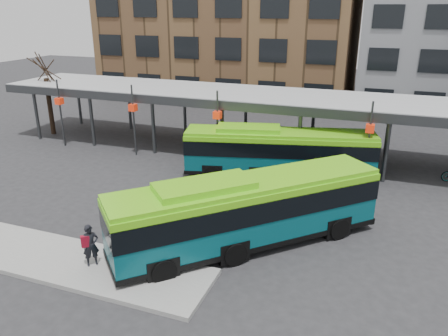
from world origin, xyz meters
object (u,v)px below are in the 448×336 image
at_px(bus_front, 247,210).
at_px(bus_rear, 278,151).
at_px(pedestrian, 90,245).
at_px(tree, 50,104).

relative_size(bus_front, bus_rear, 0.89).
bearing_deg(pedestrian, tree, 88.88).
distance_m(tree, bus_rear, 19.25).
height_order(bus_front, pedestrian, bus_front).
distance_m(tree, pedestrian, 21.02).
relative_size(tree, pedestrian, 3.32).
relative_size(bus_rear, pedestrian, 6.67).
bearing_deg(tree, bus_front, -29.47).
bearing_deg(pedestrian, bus_front, -8.78).
xyz_separation_m(tree, bus_front, (19.76, -11.17, -0.76)).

